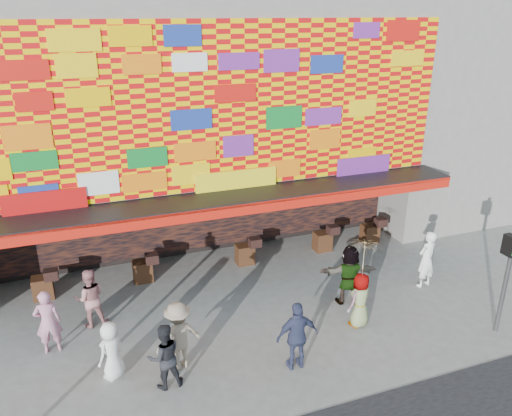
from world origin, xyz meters
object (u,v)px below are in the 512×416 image
object	(u,v)px
signal_right	(508,271)
ped_e	(297,336)
ped_a	(111,350)
ped_b	(48,322)
ped_h	(426,259)
ped_i	(90,298)
ped_c	(164,356)
parasol	(364,256)
ped_d	(179,336)
ped_f	(349,275)
ped_g	(360,300)

from	to	relation	value
signal_right	ped_e	size ratio (longest dim) A/B	1.66
ped_e	signal_right	bearing A→B (deg)	176.50
ped_a	ped_b	size ratio (longest dim) A/B	0.85
ped_a	ped_e	distance (m)	4.42
ped_h	ped_i	size ratio (longest dim) A/B	1.09
ped_c	ped_e	bearing A→B (deg)	169.02
parasol	ped_c	bearing A→B (deg)	-174.02
ped_d	ped_e	xyz separation A→B (m)	(2.68, -1.01, 0.02)
signal_right	parasol	xyz separation A→B (m)	(-3.41, 1.55, 0.28)
signal_right	ped_i	size ratio (longest dim) A/B	1.74
ped_b	ped_d	xyz separation A→B (m)	(2.98, -1.73, 0.01)
ped_d	ped_f	world-z (taller)	ped_f
ped_b	ped_a	bearing A→B (deg)	130.93
ped_h	signal_right	bearing A→B (deg)	83.39
ped_a	ped_b	xyz separation A→B (m)	(-1.41, 1.55, 0.13)
ped_h	parasol	world-z (taller)	parasol
ped_d	ped_h	bearing A→B (deg)	174.19
parasol	ped_e	bearing A→B (deg)	-156.53
ped_f	parasol	bearing A→B (deg)	88.94
ped_i	parasol	distance (m)	7.52
ped_f	ped_g	size ratio (longest dim) A/B	1.16
signal_right	ped_b	xyz separation A→B (m)	(-11.43, 3.27, -0.98)
ped_d	ped_c	bearing A→B (deg)	37.01
ped_a	ped_d	bearing A→B (deg)	131.55
ped_i	signal_right	bearing A→B (deg)	159.40
ped_e	ped_h	bearing A→B (deg)	-156.45
ped_a	ped_c	world-z (taller)	ped_c
signal_right	ped_f	bearing A→B (deg)	139.11
ped_b	parasol	distance (m)	8.30
ped_h	ped_g	bearing A→B (deg)	6.95
ped_b	ped_e	distance (m)	6.28
ped_a	ped_e	world-z (taller)	ped_e
ped_a	ped_g	world-z (taller)	ped_g
ped_c	ped_h	bearing A→B (deg)	-171.33
ped_c	ped_b	bearing A→B (deg)	-45.00
ped_b	parasol	bearing A→B (deg)	166.60
ped_e	ped_i	size ratio (longest dim) A/B	1.05
ped_i	ped_e	bearing A→B (deg)	143.03
ped_g	ped_e	bearing A→B (deg)	3.68
ped_d	ped_f	size ratio (longest dim) A/B	0.96
ped_g	parasol	xyz separation A→B (m)	(0.00, 0.00, 1.35)
ped_a	ped_e	xyz separation A→B (m)	(4.25, -1.20, 0.16)
ped_b	ped_i	xyz separation A→B (m)	(1.06, 0.84, -0.02)
signal_right	ped_h	world-z (taller)	signal_right
ped_e	ped_g	xyz separation A→B (m)	(2.37, 1.03, -0.11)
signal_right	ped_a	size ratio (longest dim) A/B	2.01
ped_c	ped_f	bearing A→B (deg)	-166.29
ped_b	ped_i	size ratio (longest dim) A/B	1.02
ped_c	ped_i	distance (m)	3.45
signal_right	ped_g	xyz separation A→B (m)	(-3.41, 1.55, -1.07)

